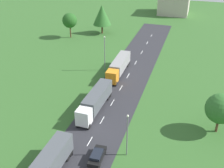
# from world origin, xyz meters

# --- Properties ---
(road) EXTENTS (10.00, 140.00, 0.06)m
(road) POSITION_xyz_m (0.00, 24.50, 0.03)
(road) COLOR #2B2B30
(road) RESTS_ON ground
(lane_marking_centre) EXTENTS (0.16, 122.37, 0.01)m
(lane_marking_centre) POSITION_xyz_m (0.00, 21.26, 0.07)
(lane_marking_centre) COLOR white
(lane_marking_centre) RESTS_ON road
(truck_lead) EXTENTS (2.52, 12.28, 3.70)m
(truck_lead) POSITION_xyz_m (-2.64, 16.74, 2.15)
(truck_lead) COLOR yellow
(truck_lead) RESTS_ON road
(truck_second) EXTENTS (2.73, 12.88, 3.58)m
(truck_second) POSITION_xyz_m (-2.32, 34.98, 2.13)
(truck_second) COLOR white
(truck_second) RESTS_ON road
(truck_third) EXTENTS (2.59, 13.21, 3.41)m
(truck_third) POSITION_xyz_m (-2.44, 51.45, 2.04)
(truck_third) COLOR orange
(truck_third) RESTS_ON road
(car_third) EXTENTS (1.94, 4.44, 1.47)m
(car_third) POSITION_xyz_m (2.62, 22.16, 0.84)
(car_third) COLOR black
(car_third) RESTS_ON road
(lamppost_second) EXTENTS (0.36, 0.36, 7.37)m
(lamppost_second) POSITION_xyz_m (6.52, 24.63, 4.15)
(lamppost_second) COLOR slate
(lamppost_second) RESTS_ON ground
(lamppost_third) EXTENTS (0.36, 0.36, 8.69)m
(lamppost_third) POSITION_xyz_m (-6.24, 52.31, 4.83)
(lamppost_third) COLOR slate
(lamppost_third) RESTS_ON ground
(tree_oak) EXTENTS (5.87, 5.87, 9.41)m
(tree_oak) POSITION_xyz_m (-16.17, 79.29, 6.16)
(tree_oak) COLOR #513823
(tree_oak) RESTS_ON ground
(tree_birch) EXTENTS (4.60, 4.60, 7.84)m
(tree_birch) POSITION_xyz_m (-24.41, 72.26, 5.52)
(tree_birch) COLOR #513823
(tree_birch) RESTS_ON ground
(tree_pine) EXTENTS (5.07, 5.07, 7.17)m
(tree_pine) POSITION_xyz_m (19.66, 34.81, 4.62)
(tree_pine) COLOR #513823
(tree_pine) RESTS_ON ground
(distant_building) EXTENTS (11.77, 11.77, 8.66)m
(distant_building) POSITION_xyz_m (3.42, 112.28, 4.33)
(distant_building) COLOR #B2A899
(distant_building) RESTS_ON ground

